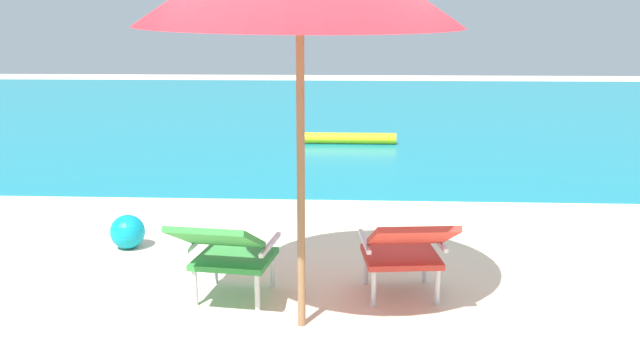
# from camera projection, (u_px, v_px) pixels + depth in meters

# --- Properties ---
(ground_plane) EXTENTS (40.00, 40.00, 0.00)m
(ground_plane) POSITION_uv_depth(u_px,v_px,m) (334.00, 180.00, 8.52)
(ground_plane) COLOR beige
(ocean_band) EXTENTS (40.00, 18.00, 0.01)m
(ocean_band) POSITION_uv_depth(u_px,v_px,m) (345.00, 108.00, 16.27)
(ocean_band) COLOR teal
(ocean_band) RESTS_ON ground_plane
(swim_buoy) EXTENTS (1.60, 0.18, 0.18)m
(swim_buoy) POSITION_uv_depth(u_px,v_px,m) (347.00, 138.00, 11.15)
(swim_buoy) COLOR yellow
(swim_buoy) RESTS_ON ocean_band
(lounge_chair_left) EXTENTS (0.64, 0.93, 0.68)m
(lounge_chair_left) POSITION_uv_depth(u_px,v_px,m) (226.00, 250.00, 4.55)
(lounge_chair_left) COLOR #338E3D
(lounge_chair_left) RESTS_ON ground_plane
(lounge_chair_right) EXTENTS (0.63, 0.93, 0.68)m
(lounge_chair_right) POSITION_uv_depth(u_px,v_px,m) (406.00, 248.00, 4.59)
(lounge_chair_right) COLOR red
(lounge_chair_right) RESTS_ON ground_plane
(beach_ball) EXTENTS (0.30, 0.30, 0.30)m
(beach_ball) POSITION_uv_depth(u_px,v_px,m) (128.00, 232.00, 5.82)
(beach_ball) COLOR #0A93AD
(beach_ball) RESTS_ON ground_plane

